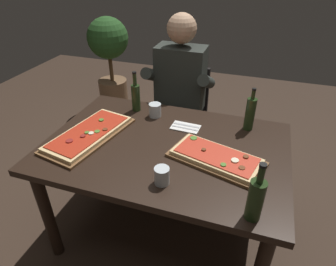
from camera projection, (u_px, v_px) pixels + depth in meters
ground_plane at (166, 228)px, 2.10m from camera, size 6.40×6.40×0.00m
dining_table at (165, 157)px, 1.75m from camera, size 1.40×0.96×0.74m
pizza_rectangular_front at (216, 158)px, 1.56m from camera, size 0.55×0.37×0.05m
pizza_rectangular_left at (89, 134)px, 1.76m from camera, size 0.38×0.62×0.05m
wine_bottle_dark at (136, 96)px, 2.01m from camera, size 0.06×0.06×0.28m
oil_bottle_amber at (256, 199)px, 1.19m from camera, size 0.07×0.07×0.29m
vinegar_bottle_green at (250, 113)px, 1.79m from camera, size 0.06×0.06×0.28m
tumbler_near_camera at (155, 111)px, 1.97m from camera, size 0.08×0.08×0.09m
tumbler_far_side at (162, 177)px, 1.40m from camera, size 0.08×0.08×0.09m
napkin_cutlery_set at (186, 127)px, 1.86m from camera, size 0.18×0.12×0.01m
diner_chair at (182, 113)px, 2.56m from camera, size 0.44×0.44×0.87m
seated_diner at (179, 91)px, 2.33m from camera, size 0.53×0.41×1.33m
potted_plant_corner at (110, 56)px, 3.35m from camera, size 0.46×0.46×1.09m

